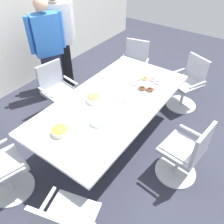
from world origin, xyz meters
TOP-DOWN VIEW (x-y plane):
  - ground_plane at (0.00, 0.00)m, footprint 10.00×10.00m
  - conference_table at (0.00, 0.00)m, footprint 2.40×1.20m
  - office_chair_0 at (0.00, 1.10)m, footprint 0.62×0.62m
  - office_chair_3 at (-0.00, -1.10)m, footprint 0.60×0.60m
  - office_chair_4 at (1.48, -0.54)m, footprint 0.71×0.71m
  - office_chair_5 at (1.48, 0.54)m, footprint 0.65×0.65m
  - person_standing_2 at (0.36, 1.58)m, footprint 0.59×0.39m
  - person_standing_3 at (0.70, 1.67)m, footprint 0.54×0.44m
  - snack_bowl_cookies at (-0.15, 0.19)m, footprint 0.20×0.20m
  - snack_bowl_chips_yellow at (-0.85, 0.12)m, footprint 0.21×0.21m
  - donut_platter at (0.61, -0.20)m, footprint 0.41×0.41m
  - plate_stack at (-0.45, -0.12)m, footprint 0.21×0.21m
  - napkin_pile at (0.15, -0.10)m, footprint 0.18×0.18m

SIDE VIEW (x-z plane):
  - ground_plane at x=0.00m, z-range -0.01..0.00m
  - office_chair_0 at x=0.00m, z-range -0.05..0.86m
  - office_chair_3 at x=0.00m, z-range -0.05..0.86m
  - office_chair_4 at x=1.48m, z-range -0.05..0.86m
  - office_chair_5 at x=1.48m, z-range -0.05..0.86m
  - conference_table at x=0.00m, z-range 0.25..1.00m
  - donut_platter at x=0.61m, z-range 0.75..0.79m
  - plate_stack at x=-0.45m, z-range 0.75..0.80m
  - napkin_pile at x=0.15m, z-range 0.75..0.80m
  - snack_bowl_chips_yellow at x=-0.85m, z-range 0.75..0.84m
  - snack_bowl_cookies at x=-0.15m, z-range 0.75..0.86m
  - person_standing_2 at x=0.36m, z-range 0.04..1.82m
  - person_standing_3 at x=0.70m, z-range 0.05..1.90m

